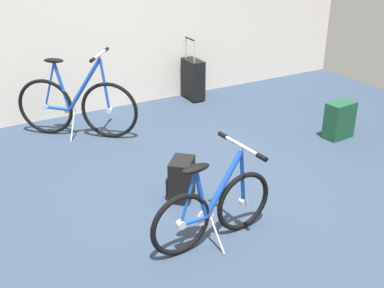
% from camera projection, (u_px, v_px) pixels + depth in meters
% --- Properties ---
extents(ground_plane, '(7.64, 7.64, 0.00)m').
position_uv_depth(ground_plane, '(213.00, 211.00, 3.92)').
color(ground_plane, '#2D3D51').
extents(back_wall, '(7.64, 0.10, 2.69)m').
position_uv_depth(back_wall, '(90.00, 1.00, 5.54)').
color(back_wall, silver).
rests_on(back_wall, ground_plane).
extents(folding_bike_foreground, '(1.05, 0.53, 0.74)m').
position_uv_depth(folding_bike_foreground, '(213.00, 207.00, 3.43)').
color(folding_bike_foreground, black).
rests_on(folding_bike_foreground, ground_plane).
extents(display_bike_left, '(1.10, 0.88, 0.96)m').
position_uv_depth(display_bike_left, '(77.00, 105.00, 5.17)').
color(display_bike_left, black).
rests_on(display_bike_left, ground_plane).
extents(rolling_suitcase, '(0.19, 0.36, 0.83)m').
position_uv_depth(rolling_suitcase, '(193.00, 79.00, 6.32)').
color(rolling_suitcase, black).
rests_on(rolling_suitcase, ground_plane).
extents(backpack_on_floor, '(0.31, 0.31, 0.36)m').
position_uv_depth(backpack_on_floor, '(181.00, 179.00, 4.03)').
color(backpack_on_floor, black).
rests_on(backpack_on_floor, ground_plane).
extents(handbag_on_floor, '(0.34, 0.24, 0.41)m').
position_uv_depth(handbag_on_floor, '(339.00, 120.00, 5.20)').
color(handbag_on_floor, '#19472D').
rests_on(handbag_on_floor, ground_plane).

